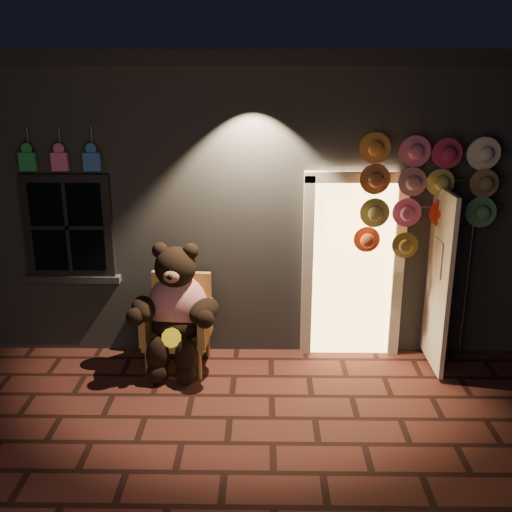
{
  "coord_description": "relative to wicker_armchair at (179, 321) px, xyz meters",
  "views": [
    {
      "loc": [
        0.33,
        -5.11,
        3.27
      ],
      "look_at": [
        0.24,
        1.0,
        1.35
      ],
      "focal_mm": 42.0,
      "sensor_mm": 36.0,
      "label": 1
    }
  ],
  "objects": [
    {
      "name": "hat_rack",
      "position": [
        2.68,
        0.13,
        1.47
      ],
      "size": [
        1.61,
        0.22,
        2.61
      ],
      "color": "#59595E",
      "rests_on": "ground"
    },
    {
      "name": "ground",
      "position": [
        0.64,
        -1.14,
        -0.52
      ],
      "size": [
        60.0,
        60.0,
        0.0
      ],
      "primitive_type": "plane",
      "color": "#4F251E",
      "rests_on": "ground"
    },
    {
      "name": "shop_building",
      "position": [
        0.64,
        2.84,
        1.22
      ],
      "size": [
        7.3,
        5.95,
        3.51
      ],
      "color": "slate",
      "rests_on": "ground"
    },
    {
      "name": "wicker_armchair",
      "position": [
        0.0,
        0.0,
        0.0
      ],
      "size": [
        0.76,
        0.7,
        1.04
      ],
      "rotation": [
        0.0,
        0.0,
        -0.07
      ],
      "color": "#B08B44",
      "rests_on": "ground"
    },
    {
      "name": "teddy_bear",
      "position": [
        -0.01,
        -0.13,
        0.2
      ],
      "size": [
        1.07,
        0.86,
        1.47
      ],
      "rotation": [
        0.0,
        0.0,
        -0.07
      ],
      "color": "red",
      "rests_on": "ground"
    }
  ]
}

